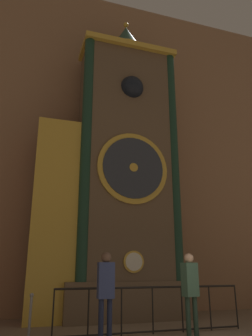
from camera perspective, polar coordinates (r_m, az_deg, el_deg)
cathedral_back_wall at (r=12.82m, az=-0.16°, el=5.00°), size 24.00×0.32×12.57m
clock_tower at (r=10.96m, az=-1.88°, el=-1.06°), size 4.98×1.85×10.74m
railing_fence at (r=8.43m, az=4.67°, el=-22.97°), size 4.67×0.05×1.05m
visitor_near at (r=7.31m, az=-3.55°, el=-19.95°), size 0.35×0.23×1.80m
visitor_far at (r=7.98m, az=11.12°, el=-19.49°), size 0.38×0.29×1.79m
stanchion_post at (r=7.92m, az=-16.49°, el=-24.85°), size 0.28×0.28×0.95m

